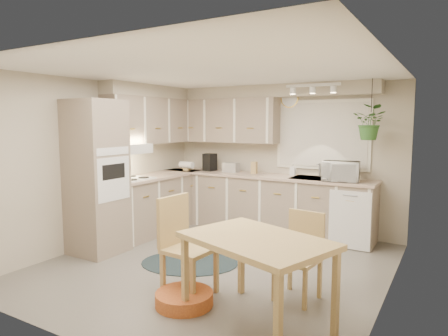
{
  "coord_description": "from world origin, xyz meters",
  "views": [
    {
      "loc": [
        2.55,
        -4.15,
        1.8
      ],
      "look_at": [
        -0.2,
        0.55,
        1.17
      ],
      "focal_mm": 32.0,
      "sensor_mm": 36.0,
      "label": 1
    }
  ],
  "objects_px": {
    "chair_left": "(190,247)",
    "pet_bed": "(184,299)",
    "dining_table": "(256,281)",
    "microwave": "(341,169)",
    "braided_rug": "(190,263)",
    "chair_back": "(298,257)"
  },
  "relations": [
    {
      "from": "chair_left",
      "to": "pet_bed",
      "type": "relative_size",
      "value": 1.8
    },
    {
      "from": "braided_rug",
      "to": "microwave",
      "type": "bearing_deg",
      "value": 51.52
    },
    {
      "from": "dining_table",
      "to": "pet_bed",
      "type": "xyz_separation_m",
      "value": [
        -0.77,
        -0.02,
        -0.33
      ]
    },
    {
      "from": "braided_rug",
      "to": "pet_bed",
      "type": "distance_m",
      "value": 1.19
    },
    {
      "from": "braided_rug",
      "to": "microwave",
      "type": "height_order",
      "value": "microwave"
    },
    {
      "from": "microwave",
      "to": "dining_table",
      "type": "bearing_deg",
      "value": -99.58
    },
    {
      "from": "chair_left",
      "to": "chair_back",
      "type": "height_order",
      "value": "chair_left"
    },
    {
      "from": "dining_table",
      "to": "microwave",
      "type": "xyz_separation_m",
      "value": [
        0.02,
        2.78,
        0.72
      ]
    },
    {
      "from": "dining_table",
      "to": "chair_left",
      "type": "xyz_separation_m",
      "value": [
        -0.87,
        0.21,
        0.12
      ]
    },
    {
      "from": "chair_left",
      "to": "pet_bed",
      "type": "height_order",
      "value": "chair_left"
    },
    {
      "from": "microwave",
      "to": "chair_left",
      "type": "bearing_deg",
      "value": -118.27
    },
    {
      "from": "pet_bed",
      "to": "microwave",
      "type": "bearing_deg",
      "value": 74.22
    },
    {
      "from": "braided_rug",
      "to": "pet_bed",
      "type": "relative_size",
      "value": 2.18
    },
    {
      "from": "chair_left",
      "to": "microwave",
      "type": "xyz_separation_m",
      "value": [
        0.89,
        2.57,
        0.6
      ]
    },
    {
      "from": "braided_rug",
      "to": "microwave",
      "type": "relative_size",
      "value": 2.4
    },
    {
      "from": "chair_back",
      "to": "microwave",
      "type": "xyz_separation_m",
      "value": [
        -0.12,
        2.11,
        0.67
      ]
    },
    {
      "from": "dining_table",
      "to": "pet_bed",
      "type": "relative_size",
      "value": 2.21
    },
    {
      "from": "dining_table",
      "to": "pet_bed",
      "type": "height_order",
      "value": "dining_table"
    },
    {
      "from": "chair_left",
      "to": "microwave",
      "type": "height_order",
      "value": "microwave"
    },
    {
      "from": "pet_bed",
      "to": "microwave",
      "type": "distance_m",
      "value": 3.1
    },
    {
      "from": "chair_back",
      "to": "microwave",
      "type": "bearing_deg",
      "value": -79.76
    },
    {
      "from": "dining_table",
      "to": "microwave",
      "type": "relative_size",
      "value": 2.43
    }
  ]
}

